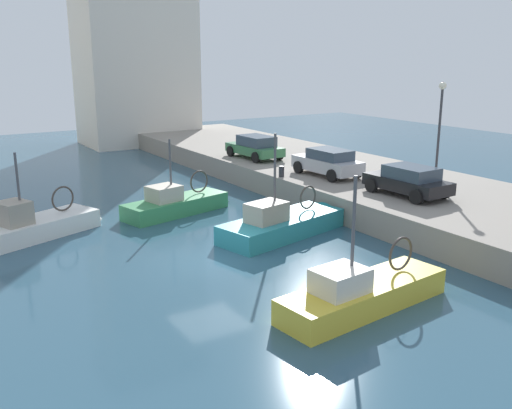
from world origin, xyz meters
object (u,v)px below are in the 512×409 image
object	(u,v)px
fishing_boat_green	(181,210)
mooring_bollard_mid	(281,171)
fishing_boat_teal	(288,231)
parked_car_black	(408,180)
parked_car_silver	(328,162)
quay_streetlamp	(440,116)
parked_car_green	(255,147)
fishing_boat_white	(41,233)
fishing_boat_yellow	(369,302)

from	to	relation	value
fishing_boat_green	mooring_bollard_mid	bearing A→B (deg)	-4.50
fishing_boat_teal	mooring_bollard_mid	size ratio (longest dim) A/B	12.36
fishing_boat_green	parked_car_black	xyz separation A→B (m)	(7.92, -6.74, 1.77)
fishing_boat_teal	parked_car_black	size ratio (longest dim) A/B	1.73
fishing_boat_green	parked_car_silver	bearing A→B (deg)	-11.21
quay_streetlamp	mooring_bollard_mid	bearing A→B (deg)	138.00
fishing_boat_teal	parked_car_green	bearing A→B (deg)	65.09
fishing_boat_white	mooring_bollard_mid	world-z (taller)	fishing_boat_white
parked_car_green	quay_streetlamp	xyz separation A→B (m)	(3.95, -10.39, 2.55)
fishing_boat_green	fishing_boat_white	bearing A→B (deg)	-177.97
fishing_boat_green	mooring_bollard_mid	size ratio (longest dim) A/B	11.18
fishing_boat_green	parked_car_silver	distance (m)	7.96
fishing_boat_yellow	parked_car_black	size ratio (longest dim) A/B	1.69
fishing_boat_teal	quay_streetlamp	distance (m)	9.74
fishing_boat_teal	quay_streetlamp	world-z (taller)	quay_streetlamp
parked_car_black	quay_streetlamp	world-z (taller)	quay_streetlamp
fishing_boat_white	fishing_boat_green	xyz separation A→B (m)	(6.45, 0.23, 0.00)
fishing_boat_white	fishing_boat_yellow	world-z (taller)	fishing_boat_yellow
fishing_boat_white	parked_car_silver	xyz separation A→B (m)	(14.06, -1.28, 1.80)
fishing_boat_white	mooring_bollard_mid	size ratio (longest dim) A/B	11.54
fishing_boat_green	parked_car_green	world-z (taller)	fishing_boat_green
fishing_boat_yellow	parked_car_black	bearing A→B (deg)	37.47
parked_car_black	parked_car_green	bearing A→B (deg)	93.74
parked_car_green	parked_car_silver	distance (m)	6.39
fishing_boat_green	parked_car_black	distance (m)	10.56
parked_car_green	parked_car_black	bearing A→B (deg)	-86.26
fishing_boat_green	quay_streetlamp	distance (m)	13.14
fishing_boat_green	parked_car_black	size ratio (longest dim) A/B	1.56
fishing_boat_teal	fishing_boat_white	world-z (taller)	fishing_boat_teal
parked_car_black	quay_streetlamp	distance (m)	4.27
parked_car_green	fishing_boat_teal	bearing A→B (deg)	-114.91
mooring_bollard_mid	fishing_boat_green	bearing A→B (deg)	175.50
fishing_boat_white	quay_streetlamp	size ratio (longest dim) A/B	1.31
fishing_boat_yellow	fishing_boat_green	bearing A→B (deg)	91.75
fishing_boat_white	mooring_bollard_mid	distance (m)	11.99
parked_car_black	fishing_boat_green	bearing A→B (deg)	139.60
fishing_boat_teal	mooring_bollard_mid	distance (m)	6.00
fishing_boat_green	parked_car_silver	size ratio (longest dim) A/B	1.54
fishing_boat_white	fishing_boat_yellow	xyz separation A→B (m)	(6.83, -12.29, -0.00)
parked_car_green	quay_streetlamp	distance (m)	11.40
parked_car_silver	parked_car_green	bearing A→B (deg)	93.97
parked_car_green	fishing_boat_green	bearing A→B (deg)	-145.80
fishing_boat_white	parked_car_green	xyz separation A→B (m)	(13.62, 5.10, 1.79)
fishing_boat_teal	parked_car_silver	world-z (taller)	fishing_boat_teal
parked_car_silver	fishing_boat_green	bearing A→B (deg)	168.79
parked_car_green	quay_streetlamp	size ratio (longest dim) A/B	0.84
fishing_boat_teal	fishing_boat_yellow	xyz separation A→B (m)	(-2.01, -7.12, 0.01)
fishing_boat_white	fishing_boat_green	distance (m)	6.46
parked_car_green	fishing_boat_white	bearing A→B (deg)	-159.47
mooring_bollard_mid	quay_streetlamp	size ratio (longest dim) A/B	0.11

